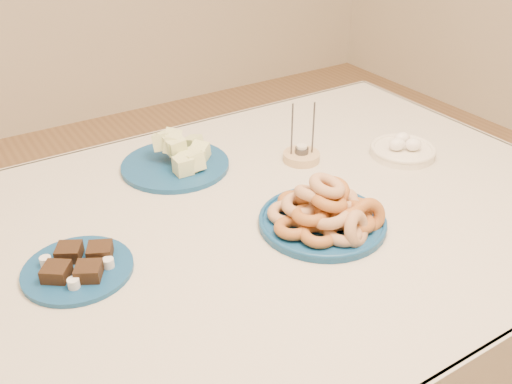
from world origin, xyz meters
TOP-DOWN VIEW (x-y plane):
  - dining_table at (0.00, 0.00)m, footprint 1.71×1.11m
  - donut_platter at (0.14, -0.12)m, footprint 0.35×0.35m
  - melon_plate at (-0.01, 0.31)m, footprint 0.35×0.35m
  - brownie_plate at (-0.37, 0.02)m, footprint 0.29×0.29m
  - candle_holder at (0.28, 0.17)m, footprint 0.13×0.13m
  - egg_bowl at (0.54, 0.04)m, footprint 0.23×0.23m

SIDE VIEW (x-z plane):
  - dining_table at x=0.00m, z-range 0.27..1.02m
  - brownie_plate at x=-0.37m, z-range 0.74..0.78m
  - candle_holder at x=0.28m, z-range 0.68..0.85m
  - egg_bowl at x=0.54m, z-range 0.74..0.80m
  - melon_plate at x=-0.01m, z-range 0.73..0.83m
  - donut_platter at x=0.14m, z-range 0.72..0.85m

